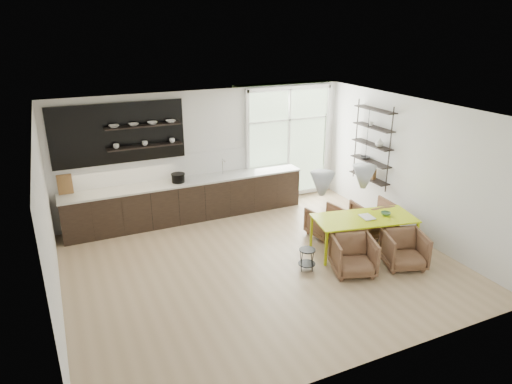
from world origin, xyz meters
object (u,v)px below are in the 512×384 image
at_px(wire_stool, 307,256).
at_px(armchair_back_right, 374,218).
at_px(armchair_front_right, 404,250).
at_px(dining_table, 364,220).
at_px(armchair_back_left, 326,222).
at_px(armchair_front_left, 353,256).

bearing_deg(wire_stool, armchair_back_right, 18.98).
height_order(armchair_back_right, armchair_front_right, armchair_back_right).
bearing_deg(armchair_back_right, wire_stool, 22.93).
bearing_deg(armchair_back_right, armchair_front_right, 79.04).
relative_size(dining_table, armchair_back_left, 3.04).
relative_size(armchair_back_left, armchair_front_left, 0.92).
bearing_deg(armchair_back_left, armchair_front_left, 67.26).
relative_size(armchair_front_left, armchair_front_right, 1.01).
bearing_deg(armchair_front_left, wire_stool, 166.10).
relative_size(dining_table, armchair_front_right, 2.83).
height_order(armchair_back_left, armchair_front_left, armchair_front_left).
xyz_separation_m(dining_table, armchair_front_right, (0.32, -0.83, -0.33)).
xyz_separation_m(armchair_front_left, wire_stool, (-0.70, 0.45, -0.08)).
distance_m(dining_table, armchair_front_left, 0.99).
height_order(dining_table, armchair_front_right, dining_table).
bearing_deg(dining_table, armchair_back_left, 119.72).
height_order(armchair_back_left, wire_stool, armchair_back_left).
bearing_deg(armchair_front_right, armchair_back_left, 128.67).
xyz_separation_m(armchair_back_left, armchair_front_left, (-0.39, -1.53, 0.03)).
xyz_separation_m(dining_table, armchair_front_left, (-0.69, -0.63, -0.33)).
bearing_deg(armchair_back_right, dining_table, 42.00).
relative_size(armchair_back_right, armchair_front_left, 1.07).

